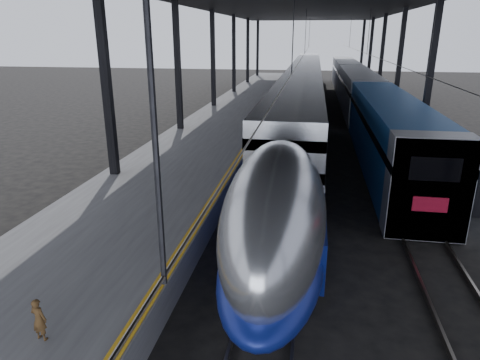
# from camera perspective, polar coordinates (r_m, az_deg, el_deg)

# --- Properties ---
(ground) EXTENTS (160.00, 160.00, 0.00)m
(ground) POSITION_cam_1_polar(r_m,az_deg,el_deg) (14.39, -3.18, -10.15)
(ground) COLOR black
(ground) RESTS_ON ground
(platform) EXTENTS (6.00, 80.00, 1.00)m
(platform) POSITION_cam_1_polar(r_m,az_deg,el_deg) (33.51, -1.55, 7.68)
(platform) COLOR #4C4C4F
(platform) RESTS_ON ground
(yellow_strip) EXTENTS (0.30, 80.00, 0.01)m
(yellow_strip) POSITION_cam_1_polar(r_m,az_deg,el_deg) (33.00, 3.27, 8.37)
(yellow_strip) COLOR orange
(yellow_strip) RESTS_ON platform
(rails) EXTENTS (6.52, 80.00, 0.16)m
(rails) POSITION_cam_1_polar(r_m,az_deg,el_deg) (33.03, 12.29, 6.35)
(rails) COLOR slate
(rails) RESTS_ON ground
(canopy) EXTENTS (18.00, 75.00, 9.47)m
(canopy) POSITION_cam_1_polar(r_m,az_deg,el_deg) (32.35, 8.51, 22.43)
(canopy) COLOR black
(canopy) RESTS_ON ground
(tgv_train) EXTENTS (2.94, 65.20, 4.22)m
(tgv_train) POSITION_cam_1_polar(r_m,az_deg,el_deg) (38.93, 8.41, 11.24)
(tgv_train) COLOR #AFB1B6
(tgv_train) RESTS_ON ground
(second_train) EXTENTS (2.74, 56.05, 3.78)m
(second_train) POSITION_cam_1_polar(r_m,az_deg,el_deg) (42.20, 15.46, 11.27)
(second_train) COLOR #15478C
(second_train) RESTS_ON ground
(child) EXTENTS (0.38, 0.28, 0.95)m
(child) POSITION_cam_1_polar(r_m,az_deg,el_deg) (10.01, -25.23, -16.45)
(child) COLOR #483118
(child) RESTS_ON platform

